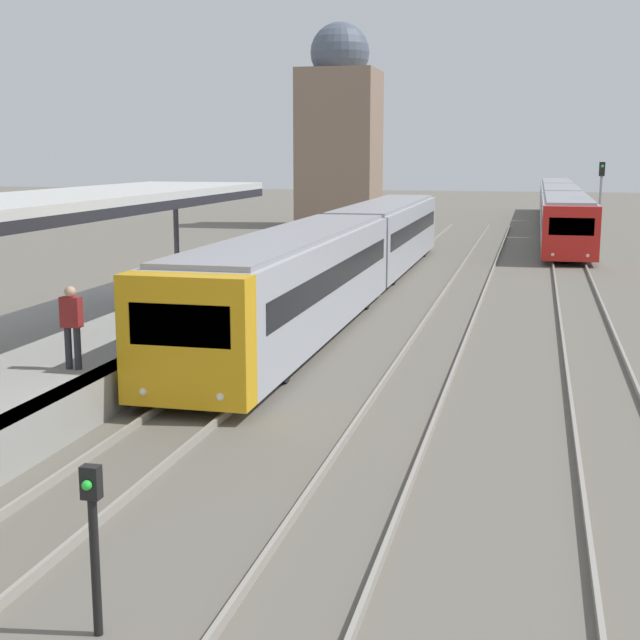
{
  "coord_description": "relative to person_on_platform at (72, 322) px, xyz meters",
  "views": [
    {
      "loc": [
        6.45,
        -3.65,
        5.11
      ],
      "look_at": [
        2.01,
        14.74,
        1.56
      ],
      "focal_mm": 50.0,
      "sensor_mm": 36.0,
      "label": 1
    }
  ],
  "objects": [
    {
      "name": "person_on_platform",
      "position": [
        0.0,
        0.0,
        0.0
      ],
      "size": [
        0.4,
        0.22,
        1.66
      ],
      "color": "#2D2D33",
      "rests_on": "station_platform"
    },
    {
      "name": "train_near",
      "position": [
        2.34,
        15.71,
        -0.19
      ],
      "size": [
        2.64,
        31.73,
        2.95
      ],
      "color": "gold",
      "rests_on": "ground_plane"
    },
    {
      "name": "train_far",
      "position": [
        10.39,
        47.57,
        -0.23
      ],
      "size": [
        2.56,
        43.08,
        2.87
      ],
      "color": "red",
      "rests_on": "ground_plane"
    },
    {
      "name": "signal_post_near",
      "position": [
        4.4,
        -7.57,
        -0.65
      ],
      "size": [
        0.2,
        0.21,
        1.91
      ],
      "color": "black",
      "rests_on": "ground_plane"
    },
    {
      "name": "signal_mast_far",
      "position": [
        11.93,
        31.69,
        1.13
      ],
      "size": [
        0.28,
        0.29,
        4.67
      ],
      "color": "gray",
      "rests_on": "ground_plane"
    },
    {
      "name": "distant_domed_building",
      "position": [
        -4.76,
        46.42,
        4.74
      ],
      "size": [
        5.28,
        5.28,
        13.92
      ],
      "color": "#89705B",
      "rests_on": "ground_plane"
    }
  ]
}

